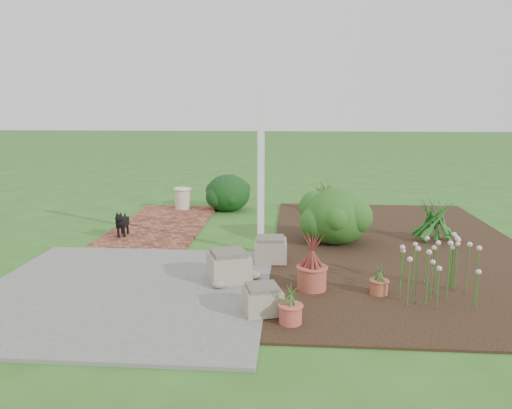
# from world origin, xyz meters

# --- Properties ---
(ground) EXTENTS (80.00, 80.00, 0.00)m
(ground) POSITION_xyz_m (0.00, 0.00, 0.00)
(ground) COLOR #2F5A1C
(ground) RESTS_ON ground
(concrete_patio) EXTENTS (3.50, 3.50, 0.04)m
(concrete_patio) POSITION_xyz_m (-1.25, -1.75, 0.02)
(concrete_patio) COLOR #60605E
(concrete_patio) RESTS_ON ground
(brick_path) EXTENTS (1.60, 3.50, 0.04)m
(brick_path) POSITION_xyz_m (-1.70, 1.75, 0.02)
(brick_path) COLOR maroon
(brick_path) RESTS_ON ground
(garden_bed) EXTENTS (4.00, 7.00, 0.03)m
(garden_bed) POSITION_xyz_m (2.50, 0.50, 0.01)
(garden_bed) COLOR black
(garden_bed) RESTS_ON ground
(veranda_post) EXTENTS (0.10, 0.10, 2.50)m
(veranda_post) POSITION_xyz_m (0.30, 0.10, 1.25)
(veranda_post) COLOR white
(veranda_post) RESTS_ON ground
(stone_trough_near) EXTENTS (0.48, 0.48, 0.26)m
(stone_trough_near) POSITION_xyz_m (0.48, -2.30, 0.17)
(stone_trough_near) COLOR #7A745C
(stone_trough_near) RESTS_ON concrete_patio
(stone_trough_mid) EXTENTS (0.64, 0.64, 0.33)m
(stone_trough_mid) POSITION_xyz_m (-0.02, -1.30, 0.20)
(stone_trough_mid) COLOR gray
(stone_trough_mid) RESTS_ON concrete_patio
(stone_trough_far) EXTENTS (0.47, 0.47, 0.30)m
(stone_trough_far) POSITION_xyz_m (0.48, -0.45, 0.19)
(stone_trough_far) COLOR gray
(stone_trough_far) RESTS_ON concrete_patio
(black_dog) EXTENTS (0.17, 0.49, 0.42)m
(black_dog) POSITION_xyz_m (-2.14, 0.75, 0.29)
(black_dog) COLOR black
(black_dog) RESTS_ON brick_path
(cream_ceramic_urn) EXTENTS (0.44, 0.44, 0.44)m
(cream_ceramic_urn) POSITION_xyz_m (-1.63, 3.17, 0.26)
(cream_ceramic_urn) COLOR beige
(cream_ceramic_urn) RESTS_ON brick_path
(evergreen_shrub) EXTENTS (1.17, 1.17, 0.92)m
(evergreen_shrub) POSITION_xyz_m (1.50, 0.67, 0.49)
(evergreen_shrub) COLOR #133E16
(evergreen_shrub) RESTS_ON garden_bed
(agapanthus_clump_back) EXTENTS (1.25, 1.25, 0.86)m
(agapanthus_clump_back) POSITION_xyz_m (3.14, 0.93, 0.46)
(agapanthus_clump_back) COLOR #143610
(agapanthus_clump_back) RESTS_ON garden_bed
(agapanthus_clump_front) EXTENTS (0.88, 0.88, 0.76)m
(agapanthus_clump_front) POSITION_xyz_m (1.46, 3.25, 0.41)
(agapanthus_clump_front) COLOR #124313
(agapanthus_clump_front) RESTS_ON garden_bed
(pink_flower_patch) EXTENTS (1.23, 1.23, 0.69)m
(pink_flower_patch) POSITION_xyz_m (2.40, -1.61, 0.37)
(pink_flower_patch) COLOR #113D0F
(pink_flower_patch) RESTS_ON garden_bed
(terracotta_pot_bronze) EXTENTS (0.47, 0.47, 0.29)m
(terracotta_pot_bronze) POSITION_xyz_m (1.04, -1.54, 0.17)
(terracotta_pot_bronze) COLOR #9E4935
(terracotta_pot_bronze) RESTS_ON garden_bed
(terracotta_pot_small_left) EXTENTS (0.25, 0.25, 0.17)m
(terracotta_pot_small_left) POSITION_xyz_m (1.83, -1.63, 0.12)
(terracotta_pot_small_left) COLOR #9C5335
(terracotta_pot_small_left) RESTS_ON garden_bed
(terracotta_pot_small_right) EXTENTS (0.28, 0.28, 0.20)m
(terracotta_pot_small_right) POSITION_xyz_m (0.79, -2.54, 0.13)
(terracotta_pot_small_right) COLOR #B54A3D
(terracotta_pot_small_right) RESTS_ON garden_bed
(purple_flowering_bush) EXTENTS (1.24, 1.24, 0.82)m
(purple_flowering_bush) POSITION_xyz_m (-0.63, 3.24, 0.41)
(purple_flowering_bush) COLOR black
(purple_flowering_bush) RESTS_ON ground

